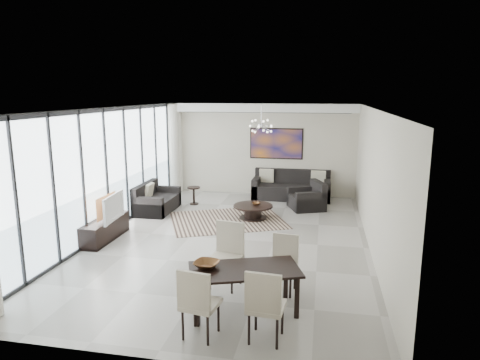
% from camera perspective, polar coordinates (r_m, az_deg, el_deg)
% --- Properties ---
extents(room_shell, '(6.00, 9.00, 2.90)m').
position_cam_1_polar(room_shell, '(9.24, 1.56, 0.44)').
color(room_shell, '#A8A39B').
rests_on(room_shell, ground).
extents(window_wall, '(0.37, 8.95, 2.90)m').
position_cam_1_polar(window_wall, '(10.31, -16.95, 1.20)').
color(window_wall, silver).
rests_on(window_wall, floor).
extents(soffit, '(5.98, 0.40, 0.26)m').
position_cam_1_polar(soffit, '(13.40, 2.70, 9.59)').
color(soffit, white).
rests_on(soffit, room_shell).
extents(painting, '(1.68, 0.04, 0.98)m').
position_cam_1_polar(painting, '(13.59, 4.86, 4.85)').
color(painting, '#BD651A').
rests_on(painting, room_shell).
extents(chandelier, '(0.66, 0.66, 0.71)m').
position_cam_1_polar(chandelier, '(11.60, 2.85, 7.20)').
color(chandelier, silver).
rests_on(chandelier, room_shell).
extents(rug, '(3.45, 3.13, 0.01)m').
position_cam_1_polar(rug, '(11.09, -1.71, -5.36)').
color(rug, black).
rests_on(rug, floor).
extents(coffee_table, '(1.03, 1.03, 0.36)m').
position_cam_1_polar(coffee_table, '(11.19, 1.74, -4.14)').
color(coffee_table, black).
rests_on(coffee_table, floor).
extents(bowl_coffee, '(0.24, 0.24, 0.07)m').
position_cam_1_polar(bowl_coffee, '(11.16, 2.17, -3.18)').
color(bowl_coffee, brown).
rests_on(bowl_coffee, coffee_table).
extents(sofa_main, '(2.37, 0.97, 0.86)m').
position_cam_1_polar(sofa_main, '(13.38, 6.87, -1.20)').
color(sofa_main, black).
rests_on(sofa_main, floor).
extents(loveseat, '(0.87, 1.54, 0.77)m').
position_cam_1_polar(loveseat, '(12.09, -11.18, -2.87)').
color(loveseat, black).
rests_on(loveseat, floor).
extents(armchair, '(1.16, 1.19, 0.78)m').
position_cam_1_polar(armchair, '(12.24, 9.02, -2.59)').
color(armchair, black).
rests_on(armchair, floor).
extents(side_table, '(0.38, 0.38, 0.52)m').
position_cam_1_polar(side_table, '(12.64, -6.18, -1.70)').
color(side_table, black).
rests_on(side_table, floor).
extents(tv_console, '(0.43, 1.53, 0.48)m').
position_cam_1_polar(tv_console, '(10.07, -17.55, -6.29)').
color(tv_console, black).
rests_on(tv_console, floor).
extents(television, '(0.21, 1.02, 0.58)m').
position_cam_1_polar(television, '(9.81, -17.04, -3.51)').
color(television, gray).
rests_on(television, tv_console).
extents(dining_table, '(1.81, 1.32, 0.68)m').
position_cam_1_polar(dining_table, '(6.51, 0.59, -12.43)').
color(dining_table, black).
rests_on(dining_table, floor).
extents(dining_chair_sw, '(0.53, 0.53, 1.00)m').
position_cam_1_polar(dining_chair_sw, '(5.85, -5.71, -15.57)').
color(dining_chair_sw, '#BBB19B').
rests_on(dining_chair_sw, floor).
extents(dining_chair_se, '(0.51, 0.51, 1.03)m').
position_cam_1_polar(dining_chair_se, '(5.74, 3.31, -15.90)').
color(dining_chair_se, '#BBB19B').
rests_on(dining_chair_se, floor).
extents(dining_chair_nw, '(0.58, 0.58, 1.09)m').
position_cam_1_polar(dining_chair_nw, '(7.34, -1.64, -9.23)').
color(dining_chair_nw, '#BBB19B').
rests_on(dining_chair_nw, floor).
extents(dining_chair_ne, '(0.49, 0.49, 0.94)m').
position_cam_1_polar(dining_chair_ne, '(7.22, 5.90, -10.44)').
color(dining_chair_ne, '#BBB19B').
rests_on(dining_chair_ne, floor).
extents(bowl_dining, '(0.43, 0.43, 0.09)m').
position_cam_1_polar(bowl_dining, '(6.52, -4.50, -11.15)').
color(bowl_dining, brown).
rests_on(bowl_dining, dining_table).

